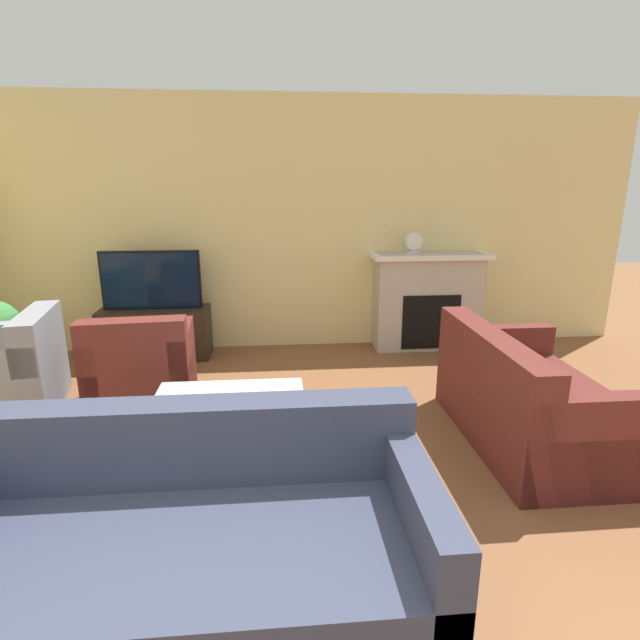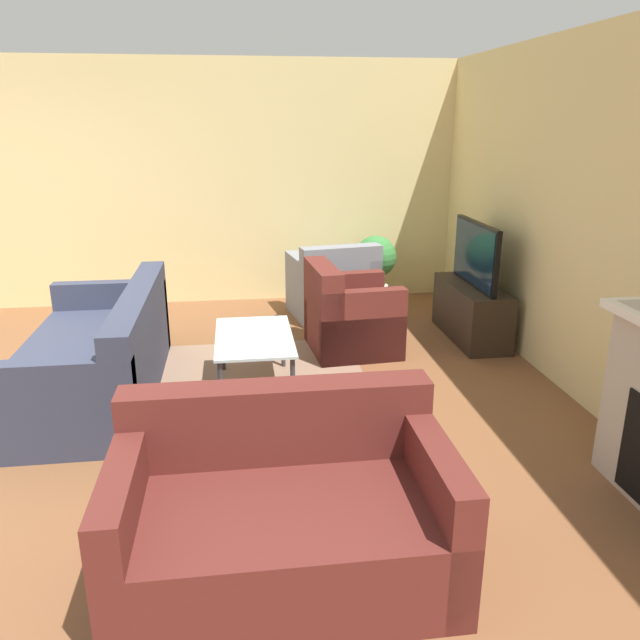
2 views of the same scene
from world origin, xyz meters
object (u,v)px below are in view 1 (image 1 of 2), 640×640
couch_loveseat (529,404)px  armchair_by_window (8,376)px  mantel_clock (413,242)px  armchair_accent (142,373)px  couch_sectional (188,551)px  coffee_table (229,404)px  tv (151,280)px

couch_loveseat → armchair_by_window: size_ratio=1.61×
mantel_clock → armchair_accent: bearing=-152.7°
armchair_by_window → couch_sectional: bearing=30.5°
coffee_table → mantel_clock: bearing=50.9°
coffee_table → mantel_clock: mantel_clock is taller
couch_sectional → armchair_by_window: bearing=129.9°
tv → coffee_table: tv is taller
tv → couch_sectional: bearing=-75.4°
couch_sectional → coffee_table: (0.08, 1.21, 0.12)m
armchair_by_window → couch_loveseat: bearing=68.5°
tv → armchair_by_window: size_ratio=1.05×
couch_sectional → coffee_table: couch_sectional is taller
armchair_accent → mantel_clock: mantel_clock is taller
armchair_accent → coffee_table: 1.19m
tv → armchair_accent: tv is taller
couch_loveseat → coffee_table: size_ratio=1.56×
couch_loveseat → armchair_accent: size_ratio=1.80×
couch_loveseat → couch_sectional: bearing=120.2°
couch_loveseat → armchair_accent: 3.01m
couch_loveseat → mantel_clock: (-0.29, 2.17, 0.90)m
tv → couch_loveseat: 3.73m
armchair_by_window → armchair_accent: (1.06, -0.02, 0.00)m
armchair_by_window → coffee_table: (1.85, -0.91, 0.11)m
couch_sectional → mantel_clock: bearing=61.2°
tv → armchair_accent: 1.36m
armchair_accent → coffee_table: (0.79, -0.89, 0.10)m
tv → couch_loveseat: bearing=-34.2°
tv → couch_sectional: size_ratio=0.48×
couch_sectional → couch_loveseat: 2.53m
couch_loveseat → mantel_clock: bearing=7.6°
tv → coffee_table: size_ratio=1.02×
armchair_by_window → coffee_table: bearing=54.4°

